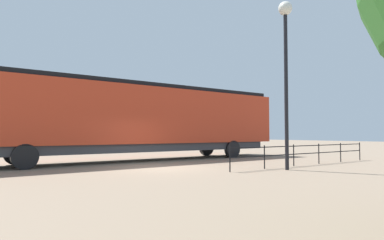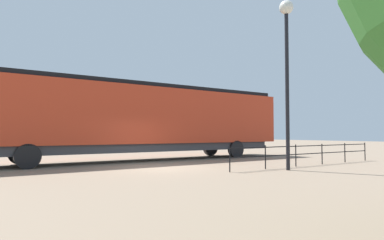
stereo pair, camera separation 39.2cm
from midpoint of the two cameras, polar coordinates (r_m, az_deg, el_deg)
name	(u,v)px [view 1 (the left image)]	position (r m, az deg, el deg)	size (l,w,h in m)	color
ground_plane	(161,168)	(15.06, -6.19, -8.21)	(120.00, 120.00, 0.00)	#84705B
locomotive	(146,118)	(19.22, -8.47, 0.30)	(2.97, 18.73, 4.34)	red
lamp_post	(286,45)	(15.01, 15.18, 12.40)	(0.59, 0.59, 7.25)	black
platform_fence	(307,151)	(17.07, 18.62, -5.14)	(0.05, 10.17, 1.03)	black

